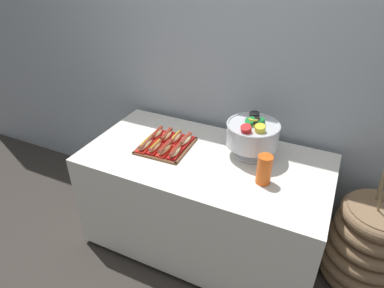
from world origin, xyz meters
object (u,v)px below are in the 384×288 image
at_px(serving_tray, 166,146).
at_px(hot_dog_2, 165,149).
at_px(buffet_table, 204,200).
at_px(cup_stack, 264,170).
at_px(hot_dog_5, 166,136).
at_px(hot_dog_6, 176,138).
at_px(punch_bowl, 253,134).
at_px(hot_dog_3, 175,152).
at_px(hot_dog_4, 157,134).
at_px(hot_dog_1, 155,147).
at_px(floor_vase, 367,245).
at_px(hot_dog_0, 146,144).
at_px(hot_dog_7, 186,140).

distance_m(serving_tray, hot_dog_2, 0.10).
relative_size(buffet_table, cup_stack, 8.82).
bearing_deg(cup_stack, hot_dog_5, 166.15).
xyz_separation_m(hot_dog_6, punch_bowl, (0.53, 0.06, 0.14)).
bearing_deg(hot_dog_3, buffet_table, 21.25).
bearing_deg(buffet_table, hot_dog_4, 168.58).
relative_size(hot_dog_1, hot_dog_5, 0.91).
bearing_deg(hot_dog_1, hot_dog_6, 67.64).
height_order(serving_tray, hot_dog_4, hot_dog_4).
xyz_separation_m(hot_dog_1, hot_dog_6, (0.07, 0.17, 0.00)).
distance_m(floor_vase, hot_dog_4, 1.60).
bearing_deg(hot_dog_0, hot_dog_1, 2.08).
xyz_separation_m(floor_vase, hot_dog_3, (-1.28, -0.24, 0.52)).
height_order(buffet_table, hot_dog_2, hot_dog_2).
bearing_deg(cup_stack, floor_vase, 21.44).
relative_size(buffet_table, punch_bowl, 4.75).
bearing_deg(hot_dog_6, hot_dog_7, 2.08).
height_order(serving_tray, hot_dog_2, hot_dog_2).
relative_size(hot_dog_6, hot_dog_7, 0.99).
height_order(hot_dog_4, cup_stack, cup_stack).
bearing_deg(serving_tray, buffet_table, -1.12).
relative_size(floor_vase, hot_dog_3, 7.08).
bearing_deg(cup_stack, hot_dog_6, 164.47).
relative_size(hot_dog_0, hot_dog_2, 1.09).
bearing_deg(hot_dog_6, hot_dog_5, -177.92).
bearing_deg(hot_dog_4, hot_dog_1, -63.47).
xyz_separation_m(floor_vase, serving_tray, (-1.40, -0.16, 0.48)).
height_order(hot_dog_5, cup_stack, cup_stack).
distance_m(hot_dog_0, hot_dog_6, 0.22).
bearing_deg(hot_dog_3, hot_dog_1, -177.92).
height_order(buffet_table, cup_stack, cup_stack).
height_order(hot_dog_0, hot_dog_2, hot_dog_2).
height_order(hot_dog_2, hot_dog_3, hot_dog_2).
bearing_deg(serving_tray, hot_dog_3, -34.17).
xyz_separation_m(buffet_table, hot_dog_4, (-0.42, 0.08, 0.40)).
bearing_deg(hot_dog_7, floor_vase, 3.43).
relative_size(hot_dog_2, hot_dog_5, 0.95).
bearing_deg(hot_dog_5, floor_vase, 3.29).
bearing_deg(punch_bowl, serving_tray, -166.14).
bearing_deg(buffet_table, cup_stack, -13.51).
bearing_deg(hot_dog_4, buffet_table, -11.42).
bearing_deg(hot_dog_0, hot_dog_4, 92.08).
relative_size(hot_dog_3, hot_dog_4, 1.00).
bearing_deg(hot_dog_7, hot_dog_1, -130.19).
bearing_deg(hot_dog_3, hot_dog_6, 116.53).
relative_size(hot_dog_0, hot_dog_3, 1.13).
xyz_separation_m(hot_dog_2, hot_dog_6, (-0.01, 0.16, -0.00)).
height_order(hot_dog_5, punch_bowl, punch_bowl).
xyz_separation_m(serving_tray, hot_dog_1, (-0.03, -0.08, 0.03)).
distance_m(hot_dog_1, hot_dog_4, 0.18).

